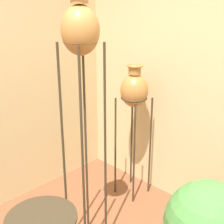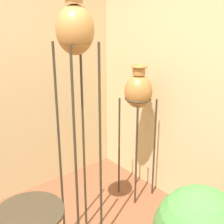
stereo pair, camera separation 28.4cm
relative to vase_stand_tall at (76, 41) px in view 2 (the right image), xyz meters
The scene contains 2 objects.
vase_stand_tall is the anchor object (origin of this frame).
vase_stand_medium 1.09m from the vase_stand_tall, 14.07° to the left, with size 0.29×0.29×1.46m.
Camera 2 is at (-0.70, -1.31, 2.07)m, focal length 50.00 mm.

